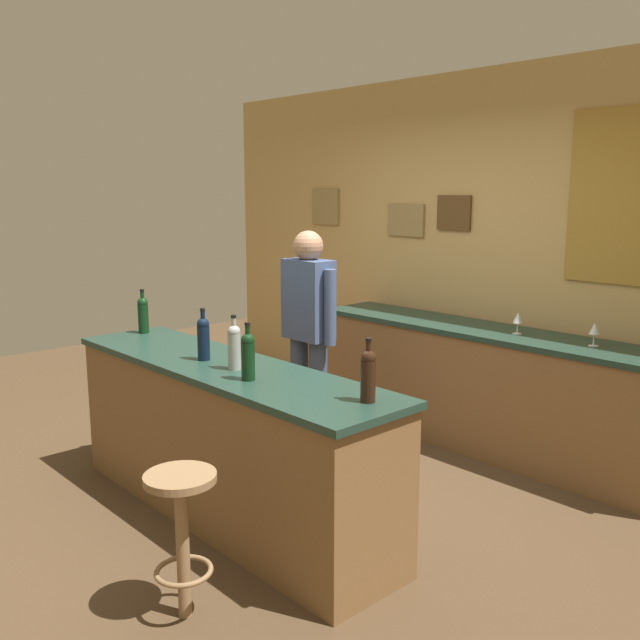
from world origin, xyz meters
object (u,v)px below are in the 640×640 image
at_px(wine_bottle_d, 248,355).
at_px(wine_bottle_a, 143,314).
at_px(wine_bottle_c, 234,345).
at_px(wine_bottle_e, 368,374).
at_px(bartender, 308,328).
at_px(wine_bottle_b, 203,337).
at_px(wine_glass_b, 594,330).
at_px(bar_stool, 182,521).
at_px(wine_glass_a, 518,319).

bearing_deg(wine_bottle_d, wine_bottle_a, 172.50).
xyz_separation_m(wine_bottle_a, wine_bottle_c, (1.23, -0.12, 0.00)).
relative_size(wine_bottle_a, wine_bottle_e, 1.00).
height_order(bartender, wine_bottle_c, bartender).
bearing_deg(wine_bottle_b, bartender, 102.52).
xyz_separation_m(wine_bottle_b, wine_glass_b, (1.33, 2.10, -0.05)).
bearing_deg(bartender, bar_stool, -57.95).
distance_m(bartender, wine_bottle_b, 1.05).
distance_m(bar_stool, wine_bottle_a, 2.04).
relative_size(wine_bottle_a, wine_bottle_d, 1.00).
height_order(bar_stool, wine_bottle_a, wine_bottle_a).
relative_size(bartender, wine_bottle_b, 5.29).
bearing_deg(wine_bottle_e, bar_stool, -114.28).
relative_size(bar_stool, wine_bottle_a, 2.22).
relative_size(bartender, wine_bottle_d, 5.29).
height_order(wine_bottle_a, wine_bottle_e, same).
bearing_deg(wine_bottle_c, wine_bottle_e, 6.80).
height_order(bar_stool, wine_bottle_c, wine_bottle_c).
bearing_deg(wine_bottle_d, wine_bottle_c, 161.65).
height_order(bartender, wine_bottle_b, bartender).
height_order(bar_stool, wine_glass_a, wine_glass_a).
xyz_separation_m(bartender, wine_bottle_a, (-0.71, -0.90, 0.12)).
relative_size(wine_bottle_c, wine_bottle_e, 1.00).
relative_size(wine_bottle_e, wine_glass_b, 1.97).
bearing_deg(bar_stool, wine_bottle_c, 128.19).
xyz_separation_m(bartender, wine_glass_a, (1.02, 1.05, 0.07)).
distance_m(wine_bottle_b, wine_bottle_c, 0.30).
height_order(wine_bottle_b, wine_glass_b, wine_bottle_b).
bearing_deg(wine_bottle_c, bartender, 117.32).
distance_m(wine_bottle_a, wine_glass_a, 2.60).
relative_size(bartender, wine_bottle_c, 5.29).
relative_size(wine_bottle_c, wine_glass_a, 1.97).
bearing_deg(bartender, wine_bottle_e, -32.35).
distance_m(bartender, wine_glass_b, 1.90).
height_order(bar_stool, wine_bottle_d, wine_bottle_d).
bearing_deg(wine_bottle_a, wine_bottle_b, -7.44).
bearing_deg(wine_bottle_d, bartender, 124.49).
relative_size(wine_bottle_b, wine_bottle_d, 1.00).
bearing_deg(bartender, wine_bottle_a, -128.20).
relative_size(wine_bottle_a, wine_glass_a, 1.97).
relative_size(wine_bottle_b, wine_bottle_e, 1.00).
distance_m(wine_bottle_b, wine_glass_a, 2.22).
xyz_separation_m(wine_bottle_c, wine_glass_a, (0.49, 2.07, -0.05)).
bearing_deg(wine_bottle_a, wine_bottle_d, -7.50).
distance_m(bartender, wine_bottle_a, 1.15).
distance_m(wine_bottle_b, wine_glass_b, 2.48).
bearing_deg(wine_glass_a, wine_bottle_c, -103.42).
bearing_deg(wine_glass_b, wine_bottle_c, -116.35).
distance_m(wine_bottle_c, wine_glass_a, 2.13).
xyz_separation_m(wine_bottle_a, wine_glass_a, (1.72, 1.95, -0.05)).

